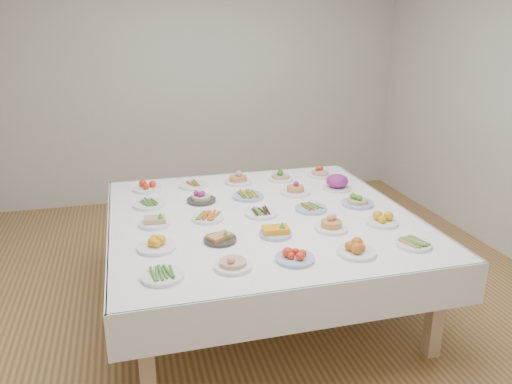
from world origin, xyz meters
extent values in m
plane|color=#9F7842|center=(0.00, 0.00, 0.00)|extent=(5.00, 5.00, 0.00)
cube|color=beige|center=(0.00, 2.50, 1.40)|extent=(5.00, 0.02, 2.80)
cube|color=beige|center=(0.00, -2.50, 1.40)|extent=(5.00, 0.02, 2.80)
cube|color=white|center=(0.01, -0.19, 0.72)|extent=(2.21, 2.21, 0.06)
cube|color=white|center=(0.01, 0.91, 0.61)|extent=(2.23, 0.01, 0.28)
cube|color=white|center=(0.01, -1.30, 0.61)|extent=(2.23, 0.02, 0.28)
cube|color=white|center=(1.11, -0.19, 0.61)|extent=(0.02, 2.23, 0.28)
cube|color=white|center=(-1.10, -0.19, 0.61)|extent=(0.02, 2.23, 0.28)
cube|color=tan|center=(-0.92, -1.12, 0.34)|extent=(0.09, 0.09, 0.69)
cube|color=tan|center=(0.93, -1.12, 0.34)|extent=(0.09, 0.09, 0.69)
cube|color=tan|center=(-0.92, 0.73, 0.34)|extent=(0.09, 0.09, 0.69)
cube|color=tan|center=(0.93, 0.73, 0.34)|extent=(0.09, 0.09, 0.69)
cylinder|color=white|center=(-0.79, -0.99, 0.76)|extent=(0.24, 0.24, 0.02)
cylinder|color=white|center=(-0.38, -0.98, 0.76)|extent=(0.22, 0.22, 0.02)
cylinder|color=#4C66B2|center=(0.00, -0.98, 0.76)|extent=(0.24, 0.24, 0.02)
cylinder|color=white|center=(0.40, -0.99, 0.76)|extent=(0.24, 0.24, 0.02)
cylinder|color=white|center=(0.81, -0.98, 0.76)|extent=(0.22, 0.22, 0.02)
cylinder|color=white|center=(-0.79, -0.59, 0.76)|extent=(0.24, 0.24, 0.02)
cylinder|color=#2E2C29|center=(-0.38, -0.59, 0.76)|extent=(0.21, 0.21, 0.02)
cylinder|color=#4C66B2|center=(0.00, -0.59, 0.76)|extent=(0.22, 0.22, 0.02)
cylinder|color=white|center=(0.40, -0.60, 0.76)|extent=(0.23, 0.23, 0.02)
cylinder|color=white|center=(0.79, -0.59, 0.76)|extent=(0.23, 0.23, 0.02)
cylinder|color=white|center=(-0.78, -0.19, 0.76)|extent=(0.23, 0.23, 0.02)
cylinder|color=white|center=(-0.40, -0.19, 0.76)|extent=(0.23, 0.23, 0.02)
cylinder|color=white|center=(0.00, -0.20, 0.76)|extent=(0.24, 0.24, 0.02)
cylinder|color=#4C66B2|center=(0.40, -0.20, 0.76)|extent=(0.24, 0.24, 0.02)
cylinder|color=#4C66B2|center=(0.80, -0.19, 0.76)|extent=(0.25, 0.25, 0.02)
cylinder|color=white|center=(-0.79, 0.21, 0.76)|extent=(0.25, 0.25, 0.02)
cylinder|color=#2E2C29|center=(-0.38, 0.20, 0.76)|extent=(0.23, 0.23, 0.02)
cylinder|color=#4C66B2|center=(0.00, 0.20, 0.76)|extent=(0.25, 0.25, 0.02)
cylinder|color=white|center=(0.41, 0.20, 0.76)|extent=(0.24, 0.24, 0.02)
cylinder|color=white|center=(0.80, 0.21, 0.76)|extent=(0.23, 0.23, 0.02)
cylinder|color=white|center=(-0.79, 0.61, 0.76)|extent=(0.23, 0.23, 0.02)
cylinder|color=white|center=(-0.39, 0.60, 0.76)|extent=(0.25, 0.25, 0.02)
cylinder|color=white|center=(0.01, 0.60, 0.76)|extent=(0.24, 0.24, 0.02)
cylinder|color=white|center=(0.41, 0.60, 0.76)|extent=(0.22, 0.22, 0.02)
cylinder|color=white|center=(0.80, 0.61, 0.76)|extent=(0.23, 0.23, 0.02)
camera|label=1|loc=(-0.93, -3.55, 2.12)|focal=35.00mm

